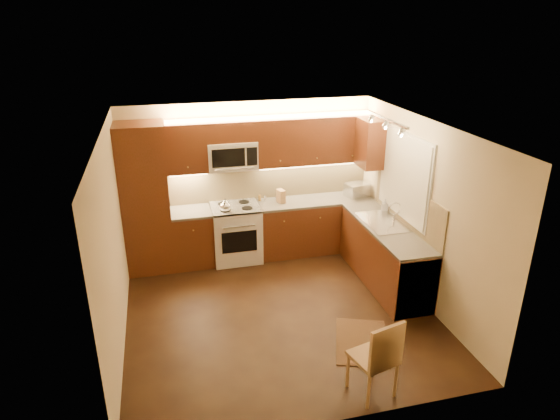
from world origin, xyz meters
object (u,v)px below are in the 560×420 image
object	(u,v)px
kettle	(225,205)
toaster_oven	(357,190)
stove	(236,233)
knife_block	(281,196)
soap_bottle	(385,205)
microwave	(232,155)
sink	(383,218)
dining_chair	(373,355)

from	to	relation	value
kettle	toaster_oven	xyz separation A→B (m)	(2.24, 0.19, -0.01)
stove	toaster_oven	distance (m)	2.14
knife_block	soap_bottle	xyz separation A→B (m)	(1.47, -0.75, -0.01)
microwave	kettle	xyz separation A→B (m)	(-0.18, -0.31, -0.70)
sink	dining_chair	xyz separation A→B (m)	(-1.12, -2.25, -0.51)
microwave	knife_block	distance (m)	1.05
soap_bottle	dining_chair	xyz separation A→B (m)	(-1.35, -2.67, -0.53)
soap_bottle	dining_chair	bearing A→B (deg)	-102.03
kettle	stove	bearing A→B (deg)	62.37
sink	kettle	bearing A→B (deg)	156.40
microwave	soap_bottle	world-z (taller)	microwave
toaster_oven	sink	bearing A→B (deg)	-105.25
microwave	sink	distance (m)	2.48
sink	toaster_oven	distance (m)	1.14
toaster_oven	knife_block	world-z (taller)	toaster_oven
stove	toaster_oven	world-z (taller)	toaster_oven
sink	toaster_oven	bearing A→B (deg)	86.60
kettle	dining_chair	xyz separation A→B (m)	(1.05, -3.20, -0.56)
toaster_oven	soap_bottle	distance (m)	0.74
stove	knife_block	bearing A→B (deg)	3.01
knife_block	dining_chair	distance (m)	3.46
stove	toaster_oven	size ratio (longest dim) A/B	2.49
microwave	kettle	bearing A→B (deg)	-119.63
soap_bottle	stove	bearing A→B (deg)	177.24
toaster_oven	soap_bottle	world-z (taller)	toaster_oven
kettle	knife_block	size ratio (longest dim) A/B	0.97
toaster_oven	soap_bottle	size ratio (longest dim) A/B	1.89
sink	dining_chair	size ratio (longest dim) A/B	0.92
stove	knife_block	world-z (taller)	knife_block
soap_bottle	toaster_oven	bearing A→B (deg)	117.33
soap_bottle	dining_chair	world-z (taller)	soap_bottle
microwave	toaster_oven	distance (m)	2.19
microwave	toaster_oven	size ratio (longest dim) A/B	2.06
kettle	dining_chair	world-z (taller)	kettle
microwave	kettle	size ratio (longest dim) A/B	3.67
knife_block	soap_bottle	distance (m)	1.65
stove	microwave	size ratio (longest dim) A/B	1.21
stove	soap_bottle	world-z (taller)	soap_bottle
sink	soap_bottle	distance (m)	0.48
toaster_oven	soap_bottle	bearing A→B (deg)	-89.35
sink	dining_chair	bearing A→B (deg)	-116.53
kettle	toaster_oven	bearing A→B (deg)	22.51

